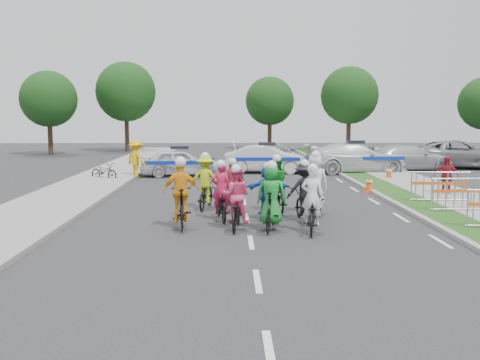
{
  "coord_description": "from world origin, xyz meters",
  "views": [
    {
      "loc": [
        -0.51,
        -12.56,
        3.07
      ],
      "look_at": [
        -0.19,
        3.38,
        1.1
      ],
      "focal_mm": 40.0,
      "sensor_mm": 36.0,
      "label": 1
    }
  ],
  "objects_px": {
    "rider_9": "(232,190)",
    "rider_10": "(205,187)",
    "rider_0": "(312,210)",
    "rider_5": "(267,196)",
    "police_car_2": "(355,158)",
    "rider_8": "(276,190)",
    "rider_2": "(236,205)",
    "police_car_1": "(267,159)",
    "rider_1": "(271,203)",
    "spectator_2": "(446,176)",
    "rider_7": "(315,189)",
    "barrier_2": "(439,188)",
    "barrier_1": "(463,196)",
    "tree_0": "(49,99)",
    "rider_6": "(221,200)",
    "rider_4": "(304,197)",
    "marshal_hiviz": "(136,159)",
    "parked_bike": "(104,172)",
    "cone_0": "(369,184)",
    "tree_3": "(126,92)",
    "cone_1": "(389,173)",
    "civilian_sedan": "(409,158)",
    "rider_3": "(181,201)",
    "tree_4": "(270,101)",
    "police_car_0": "(180,162)",
    "civilian_suv": "(459,154)"
  },
  "relations": [
    {
      "from": "rider_9",
      "to": "rider_10",
      "type": "distance_m",
      "value": 1.02
    },
    {
      "from": "rider_0",
      "to": "rider_5",
      "type": "distance_m",
      "value": 1.98
    },
    {
      "from": "rider_0",
      "to": "police_car_2",
      "type": "relative_size",
      "value": 0.35
    },
    {
      "from": "rider_9",
      "to": "rider_8",
      "type": "bearing_deg",
      "value": 173.53
    },
    {
      "from": "rider_10",
      "to": "rider_0",
      "type": "bearing_deg",
      "value": 138.05
    },
    {
      "from": "rider_2",
      "to": "police_car_1",
      "type": "height_order",
      "value": "rider_2"
    },
    {
      "from": "rider_1",
      "to": "rider_10",
      "type": "relative_size",
      "value": 0.99
    },
    {
      "from": "police_car_2",
      "to": "spectator_2",
      "type": "distance_m",
      "value": 8.35
    },
    {
      "from": "rider_7",
      "to": "barrier_2",
      "type": "height_order",
      "value": "rider_7"
    },
    {
      "from": "rider_0",
      "to": "rider_5",
      "type": "relative_size",
      "value": 1.1
    },
    {
      "from": "barrier_1",
      "to": "tree_0",
      "type": "relative_size",
      "value": 0.32
    },
    {
      "from": "rider_5",
      "to": "rider_6",
      "type": "xyz_separation_m",
      "value": [
        -1.36,
        0.05,
        -0.13
      ]
    },
    {
      "from": "rider_4",
      "to": "marshal_hiviz",
      "type": "xyz_separation_m",
      "value": [
        -6.67,
        10.88,
        0.22
      ]
    },
    {
      "from": "rider_5",
      "to": "rider_6",
      "type": "relative_size",
      "value": 0.93
    },
    {
      "from": "marshal_hiviz",
      "to": "parked_bike",
      "type": "xyz_separation_m",
      "value": [
        -1.36,
        -0.98,
        -0.52
      ]
    },
    {
      "from": "rider_7",
      "to": "tree_0",
      "type": "bearing_deg",
      "value": -59.32
    },
    {
      "from": "rider_10",
      "to": "cone_0",
      "type": "distance_m",
      "value": 7.17
    },
    {
      "from": "tree_3",
      "to": "rider_1",
      "type": "bearing_deg",
      "value": -72.62
    },
    {
      "from": "rider_6",
      "to": "barrier_1",
      "type": "distance_m",
      "value": 7.51
    },
    {
      "from": "rider_9",
      "to": "parked_bike",
      "type": "relative_size",
      "value": 1.13
    },
    {
      "from": "rider_7",
      "to": "rider_8",
      "type": "xyz_separation_m",
      "value": [
        -1.17,
        0.33,
        -0.08
      ]
    },
    {
      "from": "police_car_1",
      "to": "spectator_2",
      "type": "relative_size",
      "value": 2.86
    },
    {
      "from": "barrier_2",
      "to": "tree_0",
      "type": "xyz_separation_m",
      "value": [
        -20.7,
        22.55,
        3.63
      ]
    },
    {
      "from": "police_car_1",
      "to": "barrier_2",
      "type": "relative_size",
      "value": 2.19
    },
    {
      "from": "cone_1",
      "to": "police_car_2",
      "type": "bearing_deg",
      "value": 105.31
    },
    {
      "from": "rider_2",
      "to": "civilian_sedan",
      "type": "relative_size",
      "value": 0.37
    },
    {
      "from": "rider_3",
      "to": "rider_5",
      "type": "bearing_deg",
      "value": -161.7
    },
    {
      "from": "rider_5",
      "to": "barrier_2",
      "type": "bearing_deg",
      "value": -157.31
    },
    {
      "from": "rider_1",
      "to": "tree_0",
      "type": "height_order",
      "value": "tree_0"
    },
    {
      "from": "rider_0",
      "to": "rider_7",
      "type": "relative_size",
      "value": 0.95
    },
    {
      "from": "rider_7",
      "to": "barrier_1",
      "type": "xyz_separation_m",
      "value": [
        4.56,
        -0.23,
        -0.2
      ]
    },
    {
      "from": "spectator_2",
      "to": "tree_0",
      "type": "distance_m",
      "value": 30.26
    },
    {
      "from": "rider_6",
      "to": "tree_0",
      "type": "bearing_deg",
      "value": -70.63
    },
    {
      "from": "police_car_1",
      "to": "spectator_2",
      "type": "xyz_separation_m",
      "value": [
        6.13,
        -8.35,
        0.04
      ]
    },
    {
      "from": "rider_10",
      "to": "barrier_2",
      "type": "xyz_separation_m",
      "value": [
        8.0,
        0.72,
        -0.16
      ]
    },
    {
      "from": "barrier_1",
      "to": "tree_4",
      "type": "height_order",
      "value": "tree_4"
    },
    {
      "from": "cone_1",
      "to": "rider_6",
      "type": "bearing_deg",
      "value": -129.62
    },
    {
      "from": "rider_7",
      "to": "tree_3",
      "type": "bearing_deg",
      "value": -71.48
    },
    {
      "from": "cone_1",
      "to": "parked_bike",
      "type": "xyz_separation_m",
      "value": [
        -13.36,
        0.29,
        0.06
      ]
    },
    {
      "from": "police_car_0",
      "to": "cone_0",
      "type": "height_order",
      "value": "police_car_0"
    },
    {
      "from": "rider_0",
      "to": "rider_6",
      "type": "height_order",
      "value": "rider_0"
    },
    {
      "from": "police_car_0",
      "to": "rider_8",
      "type": "bearing_deg",
      "value": -167.04
    },
    {
      "from": "rider_10",
      "to": "rider_3",
      "type": "bearing_deg",
      "value": 89.54
    },
    {
      "from": "rider_7",
      "to": "civilian_suv",
      "type": "distance_m",
      "value": 17.34
    },
    {
      "from": "rider_5",
      "to": "marshal_hiviz",
      "type": "relative_size",
      "value": 0.92
    },
    {
      "from": "rider_5",
      "to": "cone_0",
      "type": "bearing_deg",
      "value": -130.02
    },
    {
      "from": "rider_9",
      "to": "tree_0",
      "type": "bearing_deg",
      "value": -64.6
    },
    {
      "from": "rider_4",
      "to": "police_car_0",
      "type": "height_order",
      "value": "rider_4"
    },
    {
      "from": "rider_8",
      "to": "civilian_suv",
      "type": "relative_size",
      "value": 0.33
    },
    {
      "from": "tree_3",
      "to": "rider_0",
      "type": "bearing_deg",
      "value": -71.02
    }
  ]
}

